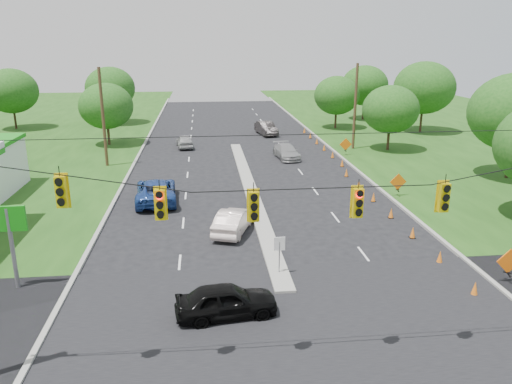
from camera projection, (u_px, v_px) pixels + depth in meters
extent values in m
plane|color=black|center=(303.00, 345.00, 19.22)|extent=(160.00, 160.00, 0.00)
cube|color=black|center=(303.00, 345.00, 19.22)|extent=(160.00, 14.00, 0.02)
cube|color=gray|center=(134.00, 165.00, 46.70)|extent=(0.25, 110.00, 0.16)
cube|color=gray|center=(344.00, 160.00, 48.79)|extent=(0.25, 110.00, 0.16)
cube|color=gray|center=(250.00, 190.00, 39.19)|extent=(1.00, 34.00, 0.18)
cylinder|color=gray|center=(279.00, 259.00, 24.66)|extent=(0.06, 0.06, 1.80)
cube|color=white|center=(280.00, 244.00, 24.43)|extent=(0.55, 0.04, 0.70)
cylinder|color=black|center=(315.00, 177.00, 16.22)|extent=(24.00, 0.04, 0.04)
cube|color=yellow|center=(62.00, 192.00, 15.47)|extent=(0.34, 0.24, 1.00)
cube|color=yellow|center=(160.00, 205.00, 15.94)|extent=(0.34, 0.24, 1.00)
cube|color=yellow|center=(254.00, 206.00, 16.30)|extent=(0.34, 0.24, 1.00)
cube|color=yellow|center=(358.00, 203.00, 16.66)|extent=(0.34, 0.24, 1.00)
cube|color=yellow|center=(444.00, 197.00, 16.94)|extent=(0.34, 0.24, 1.00)
cylinder|color=#422D1C|center=(103.00, 118.00, 45.14)|extent=(0.28, 0.28, 9.00)
cylinder|color=#422D1C|center=(355.00, 107.00, 52.47)|extent=(0.28, 0.28, 9.00)
cylinder|color=gray|center=(13.00, 249.00, 23.05)|extent=(0.20, 0.20, 4.00)
cube|color=#138911|center=(8.00, 219.00, 22.61)|extent=(1.60, 0.15, 1.20)
cone|color=orange|center=(475.00, 288.00, 22.86)|extent=(0.32, 0.32, 0.70)
cone|color=orange|center=(440.00, 257.00, 26.19)|extent=(0.32, 0.32, 0.70)
cone|color=orange|center=(413.00, 232.00, 29.52)|extent=(0.32, 0.32, 0.70)
cone|color=orange|center=(391.00, 213.00, 32.84)|extent=(0.32, 0.32, 0.70)
cone|color=orange|center=(374.00, 197.00, 36.17)|extent=(0.32, 0.32, 0.70)
cone|color=orange|center=(359.00, 184.00, 39.50)|extent=(0.32, 0.32, 0.70)
cone|color=orange|center=(346.00, 173.00, 42.83)|extent=(0.32, 0.32, 0.70)
cone|color=orange|center=(342.00, 163.00, 46.22)|extent=(0.32, 0.32, 0.70)
cone|color=orange|center=(333.00, 155.00, 49.54)|extent=(0.32, 0.32, 0.70)
cone|color=orange|center=(324.00, 147.00, 52.87)|extent=(0.32, 0.32, 0.70)
cone|color=orange|center=(317.00, 141.00, 56.20)|extent=(0.32, 0.32, 0.70)
cone|color=orange|center=(310.00, 135.00, 59.53)|extent=(0.32, 0.32, 0.70)
cone|color=orange|center=(304.00, 130.00, 62.86)|extent=(0.32, 0.32, 0.70)
cube|color=black|center=(507.00, 273.00, 23.98)|extent=(0.06, 0.58, 0.26)
cube|color=black|center=(507.00, 273.00, 23.98)|extent=(0.06, 0.58, 0.26)
cube|color=orange|center=(509.00, 261.00, 23.80)|extent=(1.27, 0.05, 1.27)
cube|color=black|center=(397.00, 190.00, 37.29)|extent=(0.06, 0.58, 0.26)
cube|color=black|center=(397.00, 190.00, 37.29)|extent=(0.06, 0.58, 0.26)
cube|color=orange|center=(398.00, 182.00, 37.11)|extent=(1.27, 0.05, 1.27)
cube|color=black|center=(345.00, 150.00, 50.60)|extent=(0.06, 0.58, 0.26)
cube|color=black|center=(345.00, 150.00, 50.60)|extent=(0.06, 0.58, 0.26)
cube|color=orange|center=(346.00, 144.00, 50.42)|extent=(1.27, 0.05, 1.27)
cylinder|color=black|center=(15.00, 118.00, 65.35)|extent=(0.28, 0.28, 2.88)
ellipsoid|color=#194C14|center=(11.00, 91.00, 64.33)|extent=(6.72, 6.72, 5.76)
cylinder|color=black|center=(108.00, 134.00, 55.44)|extent=(0.28, 0.28, 2.52)
ellipsoid|color=#194C14|center=(106.00, 106.00, 54.54)|extent=(5.88, 5.88, 5.04)
cylinder|color=black|center=(112.00, 114.00, 69.44)|extent=(0.28, 0.28, 2.88)
ellipsoid|color=#194C14|center=(110.00, 88.00, 68.42)|extent=(6.72, 6.72, 5.76)
cylinder|color=black|center=(509.00, 160.00, 41.93)|extent=(0.28, 0.28, 3.24)
cylinder|color=black|center=(388.00, 139.00, 52.83)|extent=(0.28, 0.28, 2.52)
ellipsoid|color=#194C14|center=(391.00, 109.00, 51.93)|extent=(5.88, 5.88, 5.04)
cylinder|color=black|center=(421.00, 120.00, 63.06)|extent=(0.28, 0.28, 3.24)
ellipsoid|color=#194C14|center=(424.00, 88.00, 61.90)|extent=(7.56, 7.56, 6.48)
cylinder|color=black|center=(363.00, 110.00, 73.16)|extent=(0.28, 0.28, 2.88)
ellipsoid|color=#194C14|center=(365.00, 85.00, 72.13)|extent=(6.72, 6.72, 5.76)
cylinder|color=black|center=(336.00, 119.00, 65.93)|extent=(0.28, 0.28, 2.52)
ellipsoid|color=#194C14|center=(337.00, 95.00, 65.03)|extent=(5.88, 5.88, 5.04)
imported|color=black|center=(226.00, 301.00, 21.01)|extent=(4.50, 2.26, 1.47)
imported|color=silver|center=(233.00, 221.00, 30.30)|extent=(2.92, 4.74, 1.47)
imported|color=navy|center=(156.00, 191.00, 36.04)|extent=(3.20, 6.21, 1.68)
imported|color=gray|center=(286.00, 152.00, 49.32)|extent=(2.40, 4.93, 1.38)
imported|color=#A5A5A5|center=(185.00, 141.00, 54.31)|extent=(2.13, 4.30, 1.41)
imported|color=black|center=(266.00, 128.00, 61.65)|extent=(2.58, 5.13, 1.61)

